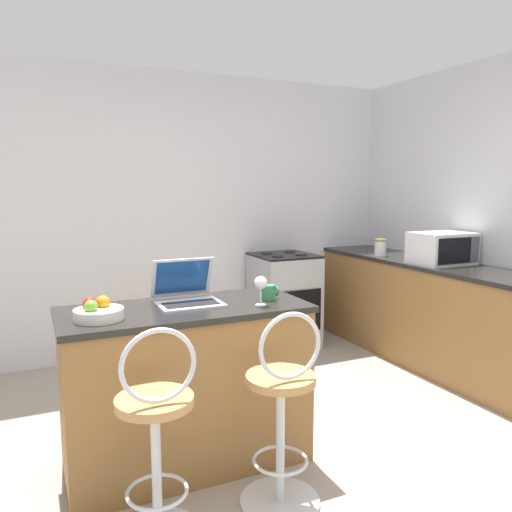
# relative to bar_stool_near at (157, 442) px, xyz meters

# --- Properties ---
(ground_plane) EXTENTS (20.00, 20.00, 0.00)m
(ground_plane) POSITION_rel_bar_stool_near_xyz_m (0.71, 0.01, -0.47)
(ground_plane) COLOR gray
(wall_back) EXTENTS (12.00, 0.06, 2.60)m
(wall_back) POSITION_rel_bar_stool_near_xyz_m (0.71, 2.55, 0.83)
(wall_back) COLOR silver
(wall_back) RESTS_ON ground_plane
(breakfast_bar) EXTENTS (1.34, 0.60, 0.91)m
(breakfast_bar) POSITION_rel_bar_stool_near_xyz_m (0.31, 0.57, -0.01)
(breakfast_bar) COLOR olive
(breakfast_bar) RESTS_ON ground_plane
(counter_right) EXTENTS (0.60, 3.05, 0.91)m
(counter_right) POSITION_rel_bar_stool_near_xyz_m (2.73, 1.02, -0.01)
(counter_right) COLOR olive
(counter_right) RESTS_ON ground_plane
(bar_stool_near) EXTENTS (0.40, 0.40, 1.00)m
(bar_stool_near) POSITION_rel_bar_stool_near_xyz_m (0.00, 0.00, 0.00)
(bar_stool_near) COLOR silver
(bar_stool_near) RESTS_ON ground_plane
(bar_stool_far) EXTENTS (0.40, 0.40, 1.00)m
(bar_stool_far) POSITION_rel_bar_stool_near_xyz_m (0.61, 0.00, 0.00)
(bar_stool_far) COLOR silver
(bar_stool_far) RESTS_ON ground_plane
(laptop) EXTENTS (0.35, 0.33, 0.25)m
(laptop) POSITION_rel_bar_stool_near_xyz_m (0.34, 0.66, 0.51)
(laptop) COLOR silver
(laptop) RESTS_ON breakfast_bar
(microwave) EXTENTS (0.49, 0.37, 0.27)m
(microwave) POSITION_rel_bar_stool_near_xyz_m (2.73, 1.14, 0.58)
(microwave) COLOR silver
(microwave) RESTS_ON counter_right
(stove_range) EXTENTS (0.57, 0.59, 0.92)m
(stove_range) POSITION_rel_bar_stool_near_xyz_m (1.79, 2.22, -0.01)
(stove_range) COLOR #9EA3A8
(stove_range) RESTS_ON ground_plane
(storage_jar) EXTENTS (0.11, 0.11, 0.16)m
(storage_jar) POSITION_rel_bar_stool_near_xyz_m (2.57, 1.75, 0.53)
(storage_jar) COLOR silver
(storage_jar) RESTS_ON counter_right
(wine_glass_tall) EXTENTS (0.07, 0.07, 0.16)m
(wine_glass_tall) POSITION_rel_bar_stool_near_xyz_m (0.69, 0.42, 0.56)
(wine_glass_tall) COLOR silver
(wine_glass_tall) RESTS_ON breakfast_bar
(fruit_bowl) EXTENTS (0.24, 0.24, 0.11)m
(fruit_bowl) POSITION_rel_bar_stool_near_xyz_m (-0.16, 0.49, 0.48)
(fruit_bowl) COLOR silver
(fruit_bowl) RESTS_ON breakfast_bar
(mug_green) EXTENTS (0.10, 0.08, 0.09)m
(mug_green) POSITION_rel_bar_stool_near_xyz_m (0.80, 0.52, 0.49)
(mug_green) COLOR #338447
(mug_green) RESTS_ON breakfast_bar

